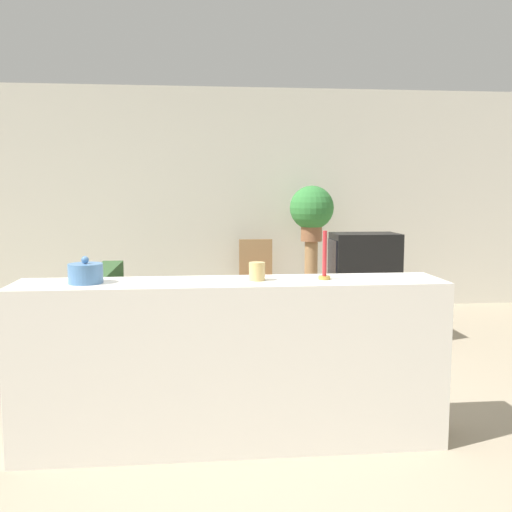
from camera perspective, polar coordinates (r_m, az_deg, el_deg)
ground_plane at (r=3.88m, az=-2.75°, el=-15.65°), size 14.00×14.00×0.00m
wall_back at (r=7.02m, az=-4.33°, el=5.60°), size 9.00×0.06×2.70m
couch at (r=5.17m, az=-11.62°, el=-6.88°), size 0.94×1.68×0.76m
tv_stand at (r=5.60m, az=10.71°, el=-5.84°), size 0.77×0.52×0.55m
television at (r=5.51m, az=10.76°, el=-0.43°), size 0.63×0.40×0.52m
wooden_chair at (r=6.72m, az=0.06°, el=-1.86°), size 0.44×0.44×0.89m
plant_stand at (r=6.73m, az=5.51°, el=-2.24°), size 0.15×0.15×0.88m
potted_plant at (r=6.65m, az=5.59°, el=4.64°), size 0.51×0.51×0.64m
foreground_counter at (r=3.33m, az=-2.41°, el=-10.67°), size 2.42×0.44×0.96m
decorative_bowl at (r=3.27m, az=-16.68°, el=-1.66°), size 0.19×0.19×0.15m
candle_jar at (r=3.23m, az=0.11°, el=-1.55°), size 0.09×0.09×0.10m
candlestick at (r=3.28m, az=6.87°, el=-0.70°), size 0.07×0.07×0.28m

